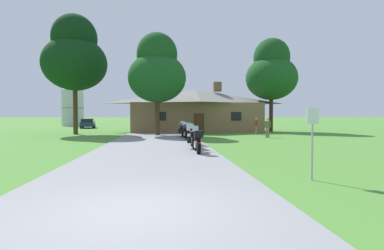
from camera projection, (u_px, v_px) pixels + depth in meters
The scene contains 18 objects.
ground_plane at pixel (158, 137), 25.75m from camera, with size 500.00×500.00×0.00m, color #4C8433.
asphalt_driveway at pixel (157, 139), 23.76m from camera, with size 6.40×80.00×0.06m, color gray.
motorcycle_black_nearest_to_camera at pixel (197, 141), 14.89m from camera, with size 0.66×2.08×1.30m.
motorcycle_green_second_in_row at pixel (193, 138), 16.99m from camera, with size 0.73×2.08×1.30m.
motorcycle_black_third_in_row at pixel (193, 136), 19.10m from camera, with size 0.75×2.08×1.30m.
motorcycle_blue_fourth_in_row at pixel (189, 133), 21.40m from camera, with size 0.66×2.08×1.30m.
motorcycle_white_fifth_in_row at pixel (186, 132), 23.71m from camera, with size 0.66×2.08×1.30m.
motorcycle_silver_sixth_in_row at pixel (183, 130), 25.84m from camera, with size 0.83×2.08×1.30m.
motorcycle_white_farthest_in_row at pixel (183, 129), 27.89m from camera, with size 0.73×2.08×1.30m.
stone_lodge at pixel (195, 110), 35.14m from camera, with size 15.18×7.48×5.81m.
bystander_red_shirt_near_lodge at pixel (256, 125), 29.57m from camera, with size 0.34×0.52×1.69m.
bystander_olive_shirt_beside_signpost at pixel (268, 127), 25.51m from camera, with size 0.44×0.40×1.69m.
metal_signpost_roadside at pixel (312, 135), 8.80m from camera, with size 0.36×0.06×2.14m.
tree_left_near at pixel (75, 56), 29.89m from camera, with size 6.30×6.30×11.94m.
tree_right_of_lodge at pixel (271, 72), 34.76m from camera, with size 5.93×5.93×10.81m.
tree_by_lodge_front at pixel (157, 71), 28.04m from camera, with size 5.42×5.42×9.61m.
metal_silo_distant at pixel (73, 105), 53.28m from camera, with size 3.84×3.84×7.33m.
parked_navy_suv_far_left at pixel (88, 123), 44.26m from camera, with size 2.57×4.84×1.40m.
Camera 1 is at (0.55, -5.86, 1.92)m, focal length 28.08 mm.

